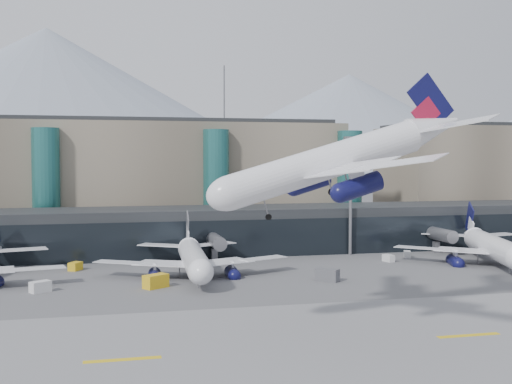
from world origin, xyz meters
TOP-DOWN VIEW (x-y plane):
  - ground at (0.00, 0.00)m, footprint 900.00×900.00m
  - runway_strip at (0.00, -15.00)m, footprint 400.00×40.00m
  - runway_markings at (-0.00, -15.00)m, footprint 128.00×1.00m
  - concourse at (-0.02, 57.73)m, footprint 170.00×27.00m
  - terminal_main at (-25.00, 90.00)m, footprint 130.00×30.00m
  - terminal_east at (95.00, 90.00)m, footprint 70.00×30.00m
  - teal_towers at (-14.99, 74.01)m, footprint 116.40×19.40m
  - mountain_ridge at (15.97, 380.00)m, footprint 910.00×400.00m
  - lightmast_mid at (30.00, 48.00)m, footprint 3.00×1.20m
  - hero_jet at (6.85, -9.85)m, footprint 34.98×35.32m
  - jet_parked_mid at (-6.41, 32.48)m, footprint 36.60×35.78m
  - jet_parked_right at (53.40, 32.53)m, footprint 37.67×39.46m
  - veh_a at (-31.63, 22.38)m, footprint 3.52×3.13m
  - veh_b at (-27.21, 41.46)m, footprint 2.76×3.14m
  - veh_c at (15.08, 20.68)m, footprint 4.21×4.06m
  - veh_d at (40.25, 41.47)m, footprint 2.13×2.76m
  - veh_g at (34.13, 37.50)m, footprint 2.01×2.72m
  - veh_h at (-13.82, 21.61)m, footprint 4.43×3.95m

SIDE VIEW (x-z plane):
  - ground at x=0.00m, z-range 0.00..0.00m
  - runway_strip at x=0.00m, z-range 0.00..0.04m
  - runway_markings at x=0.00m, z-range 0.04..0.06m
  - veh_d at x=40.25m, z-range 0.00..1.40m
  - veh_g at x=34.13m, z-range 0.00..1.42m
  - veh_b at x=-27.21m, z-range 0.00..1.54m
  - veh_a at x=-31.63m, z-range 0.00..1.73m
  - veh_c at x=15.08m, z-range 0.00..2.13m
  - veh_h at x=-13.82m, z-range 0.00..2.18m
  - jet_parked_mid at x=-6.41m, z-range -1.44..10.36m
  - jet_parked_right at x=53.40m, z-range -1.54..11.12m
  - concourse at x=-0.02m, z-range -0.03..9.97m
  - teal_towers at x=-14.99m, z-range -8.99..37.01m
  - lightmast_mid at x=30.00m, z-range 1.62..27.22m
  - terminal_main at x=-25.00m, z-range -0.06..30.94m
  - terminal_east at x=95.00m, z-range -0.06..30.94m
  - hero_jet at x=6.85m, z-range 16.27..27.69m
  - mountain_ridge at x=15.97m, z-range -9.26..100.74m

